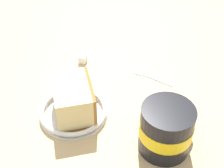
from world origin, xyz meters
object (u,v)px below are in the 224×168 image
cake_slice (74,99)px  sugar_cube (83,59)px  tea_mug (166,128)px  teaspoon (142,73)px  small_plate (73,112)px

cake_slice → sugar_cube: (-8.51, 15.62, -3.17)cm
tea_mug → sugar_cube: size_ratio=6.23×
cake_slice → sugar_cube: bearing=118.6°
cake_slice → teaspoon: cake_slice is taller
small_plate → sugar_cube: (-8.31, 15.80, 0.12)cm
cake_slice → teaspoon: bearing=71.2°
teaspoon → cake_slice: bearing=-108.8°
cake_slice → tea_mug: tea_mug is taller
cake_slice → sugar_cube: cake_slice is taller
tea_mug → small_plate: bearing=-175.6°
cake_slice → sugar_cube: size_ratio=6.87×
small_plate → tea_mug: (18.72, 1.43, 3.96)cm
teaspoon → sugar_cube: size_ratio=6.08×
teaspoon → small_plate: bearing=-109.2°
small_plate → tea_mug: tea_mug is taller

